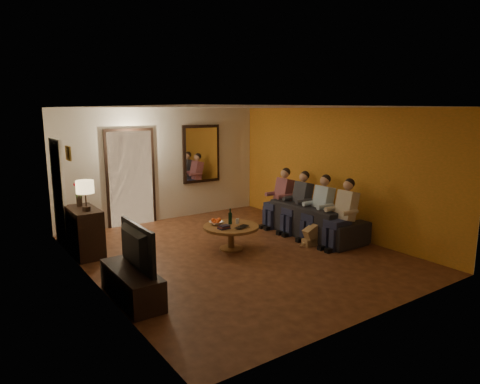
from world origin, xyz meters
TOP-DOWN VIEW (x-y plane):
  - floor at (0.00, 0.00)m, footprint 5.00×6.00m
  - ceiling at (0.00, 0.00)m, footprint 5.00×6.00m
  - back_wall at (0.00, 3.00)m, footprint 5.00×0.02m
  - front_wall at (0.00, -3.00)m, footprint 5.00×0.02m
  - left_wall at (-2.50, 0.00)m, footprint 0.02×6.00m
  - right_wall at (2.50, 0.00)m, footprint 0.02×6.00m
  - orange_accent at (2.49, 0.00)m, footprint 0.01×6.00m
  - kitchen_doorway at (-0.80, 2.98)m, footprint 1.00×0.06m
  - door_trim at (-0.80, 2.97)m, footprint 1.12×0.04m
  - fridge_glimpse at (-0.55, 2.98)m, footprint 0.45×0.03m
  - mirror_frame at (1.00, 2.96)m, footprint 1.00×0.05m
  - mirror_glass at (1.00, 2.93)m, footprint 0.86×0.02m
  - white_door at (-2.46, 2.30)m, footprint 0.06×0.85m
  - framed_art at (-2.47, 1.30)m, footprint 0.03×0.28m
  - art_canvas at (-2.46, 1.30)m, footprint 0.01×0.22m
  - dresser at (-2.25, 1.48)m, footprint 0.45×0.95m
  - table_lamp at (-2.25, 1.26)m, footprint 0.30×0.30m
  - flower_vase at (-2.25, 1.70)m, footprint 0.14×0.14m
  - tv_stand at (-2.25, -0.78)m, footprint 0.45×1.30m
  - tv at (-2.25, -0.78)m, footprint 1.08×0.14m
  - sofa at (1.97, 0.05)m, footprint 2.29×0.91m
  - person_a at (1.87, -0.85)m, footprint 0.60×0.40m
  - person_b at (1.87, -0.25)m, footprint 0.60×0.40m
  - person_c at (1.87, 0.35)m, footprint 0.60×0.40m
  - person_d at (1.87, 0.95)m, footprint 0.60×0.40m
  - dog at (1.52, -0.45)m, footprint 0.57×0.27m
  - coffee_table at (0.06, 0.24)m, footprint 1.27×1.27m
  - bowl at (-0.12, 0.46)m, footprint 0.26×0.26m
  - oranges at (-0.12, 0.46)m, footprint 0.20×0.20m
  - wine_bottle at (0.11, 0.34)m, footprint 0.07×0.07m
  - wine_glass at (0.24, 0.29)m, footprint 0.06×0.06m
  - book_stack at (-0.16, 0.14)m, footprint 0.20×0.15m
  - laptop at (0.16, -0.04)m, footprint 0.39×0.32m

SIDE VIEW (x-z plane):
  - floor at x=0.00m, z-range -0.01..0.01m
  - tv_stand at x=-2.25m, z-range 0.00..0.43m
  - coffee_table at x=0.06m, z-range 0.00..0.45m
  - dog at x=1.52m, z-range 0.00..0.56m
  - sofa at x=1.97m, z-range 0.00..0.67m
  - dresser at x=-2.25m, z-range 0.00..0.85m
  - laptop at x=0.16m, z-range 0.45..0.48m
  - bowl at x=-0.12m, z-range 0.45..0.51m
  - book_stack at x=-0.16m, z-range 0.45..0.52m
  - wine_glass at x=0.24m, z-range 0.45..0.55m
  - oranges at x=-0.12m, z-range 0.51..0.59m
  - person_a at x=1.87m, z-range 0.00..1.20m
  - person_b at x=1.87m, z-range 0.00..1.20m
  - person_c at x=1.87m, z-range 0.00..1.20m
  - person_d at x=1.87m, z-range 0.00..1.20m
  - wine_bottle at x=0.11m, z-range 0.45..0.76m
  - tv at x=-2.25m, z-range 0.43..1.05m
  - fridge_glimpse at x=-0.55m, z-range 0.05..1.75m
  - white_door at x=-2.46m, z-range 0.00..2.04m
  - kitchen_doorway at x=-0.80m, z-range 0.00..2.10m
  - door_trim at x=-0.80m, z-range -0.06..2.16m
  - flower_vase at x=-2.25m, z-range 0.85..1.29m
  - table_lamp at x=-2.25m, z-range 0.85..1.39m
  - back_wall at x=0.00m, z-range 0.00..2.60m
  - front_wall at x=0.00m, z-range 0.00..2.60m
  - left_wall at x=-2.50m, z-range 0.00..2.60m
  - right_wall at x=2.50m, z-range 0.00..2.60m
  - orange_accent at x=2.49m, z-range 0.00..2.60m
  - mirror_frame at x=1.00m, z-range 0.80..2.20m
  - mirror_glass at x=1.00m, z-range 0.87..2.13m
  - framed_art at x=-2.47m, z-range 1.73..1.97m
  - art_canvas at x=-2.46m, z-range 1.76..1.94m
  - ceiling at x=0.00m, z-range 2.60..2.60m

